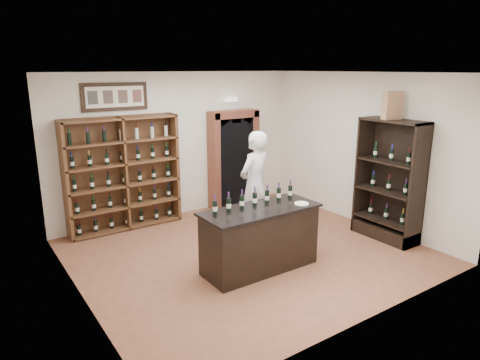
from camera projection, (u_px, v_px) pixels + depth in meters
name	position (u px, v px, depth m)	size (l,w,h in m)	color
floor	(248.00, 252.00, 7.36)	(5.50, 5.50, 0.00)	brown
ceiling	(249.00, 73.00, 6.59)	(5.50, 5.50, 0.00)	white
wall_back	(179.00, 145.00, 8.97)	(5.50, 0.04, 3.00)	white
wall_left	(74.00, 195.00, 5.47)	(0.04, 5.00, 3.00)	white
wall_right	(361.00, 150.00, 8.48)	(0.04, 5.00, 3.00)	white
wine_shelf	(123.00, 174.00, 8.23)	(2.20, 0.38, 2.20)	brown
framed_picture	(115.00, 97.00, 7.96)	(1.25, 0.04, 0.52)	black
arched_doorway	(233.00, 157.00, 9.61)	(1.17, 0.35, 2.17)	black
emergency_light	(231.00, 99.00, 9.36)	(0.30, 0.10, 0.10)	white
tasting_counter	(260.00, 239.00, 6.64)	(1.88, 0.78, 1.00)	black
counter_bottle_0	(215.00, 208.00, 6.21)	(0.07, 0.07, 0.30)	black
counter_bottle_1	(229.00, 205.00, 6.34)	(0.07, 0.07, 0.30)	black
counter_bottle_2	(242.00, 202.00, 6.47)	(0.07, 0.07, 0.30)	black
counter_bottle_3	(255.00, 199.00, 6.60)	(0.07, 0.07, 0.30)	black
counter_bottle_4	(267.00, 197.00, 6.73)	(0.07, 0.07, 0.30)	black
counter_bottle_5	(279.00, 194.00, 6.86)	(0.07, 0.07, 0.30)	black
counter_bottle_6	(290.00, 192.00, 6.99)	(0.07, 0.07, 0.30)	black
side_cabinet	(389.00, 198.00, 7.83)	(0.48, 1.20, 2.20)	black
shopkeeper	(254.00, 184.00, 7.88)	(0.72, 0.47, 1.98)	silver
plate	(302.00, 204.00, 6.70)	(0.23, 0.23, 0.02)	silver
wine_crate	(392.00, 106.00, 7.40)	(0.34, 0.14, 0.48)	tan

